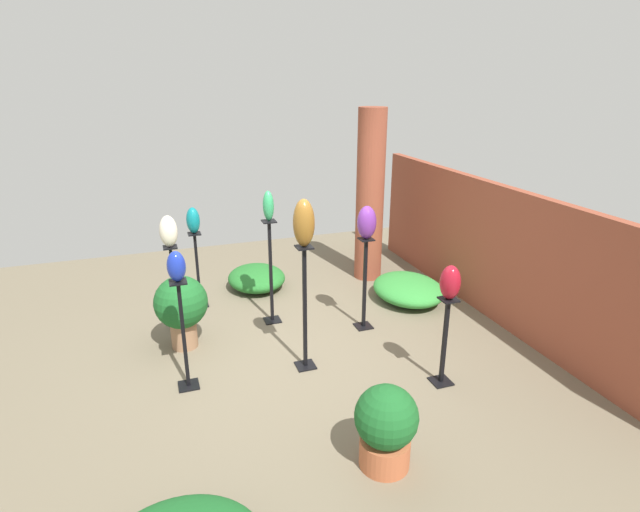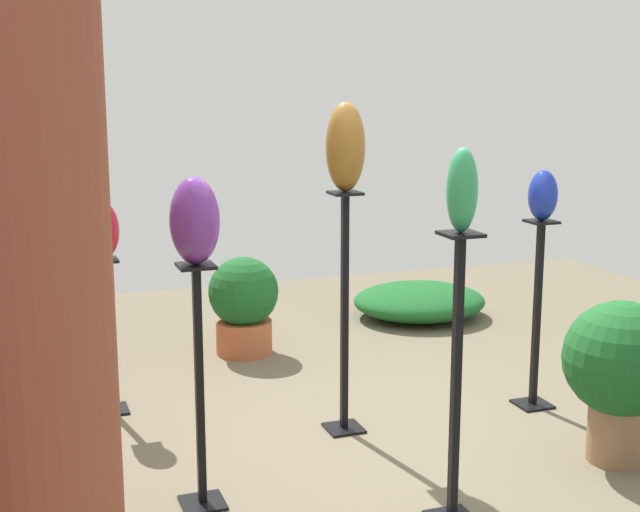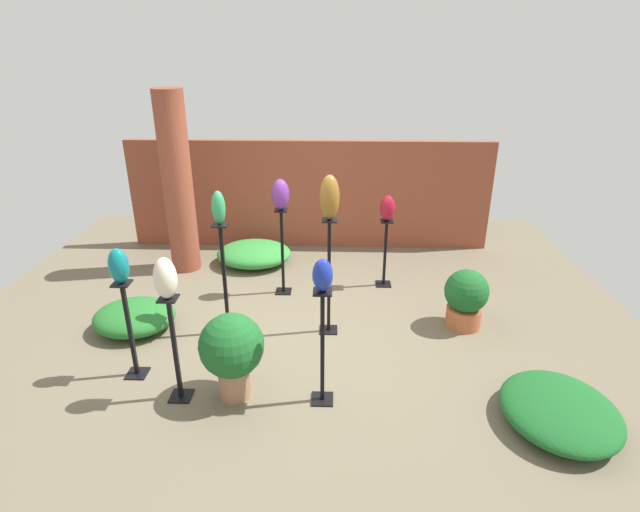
# 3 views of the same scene
# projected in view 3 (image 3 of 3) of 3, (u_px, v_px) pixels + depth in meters

# --- Properties ---
(ground_plane) EXTENTS (8.00, 8.00, 0.00)m
(ground_plane) POSITION_uv_depth(u_px,v_px,m) (297.00, 332.00, 5.68)
(ground_plane) COLOR #6B604C
(brick_wall_back) EXTENTS (5.60, 0.12, 1.68)m
(brick_wall_back) POSITION_uv_depth(u_px,v_px,m) (309.00, 195.00, 7.77)
(brick_wall_back) COLOR brown
(brick_wall_back) RESTS_ON ground
(brick_pillar) EXTENTS (0.41, 0.41, 2.50)m
(brick_pillar) POSITION_uv_depth(u_px,v_px,m) (178.00, 184.00, 6.80)
(brick_pillar) COLOR brown
(brick_pillar) RESTS_ON ground
(pedestal_bronze) EXTENTS (0.20, 0.20, 1.34)m
(pedestal_bronze) POSITION_uv_depth(u_px,v_px,m) (329.00, 282.00, 5.46)
(pedestal_bronze) COLOR black
(pedestal_bronze) RESTS_ON ground
(pedestal_cobalt) EXTENTS (0.20, 0.20, 1.13)m
(pedestal_cobalt) POSITION_uv_depth(u_px,v_px,m) (322.00, 353.00, 4.40)
(pedestal_cobalt) COLOR black
(pedestal_cobalt) RESTS_ON ground
(pedestal_ivory) EXTENTS (0.20, 0.20, 1.04)m
(pedestal_ivory) POSITION_uv_depth(u_px,v_px,m) (176.00, 354.00, 4.45)
(pedestal_ivory) COLOR black
(pedestal_ivory) RESTS_ON ground
(pedestal_teal) EXTENTS (0.20, 0.20, 1.01)m
(pedestal_teal) POSITION_uv_depth(u_px,v_px,m) (131.00, 334.00, 4.77)
(pedestal_teal) COLOR black
(pedestal_teal) RESTS_ON ground
(pedestal_violet) EXTENTS (0.20, 0.20, 1.14)m
(pedestal_violet) POSITION_uv_depth(u_px,v_px,m) (283.00, 256.00, 6.38)
(pedestal_violet) COLOR black
(pedestal_violet) RESTS_ON ground
(pedestal_jade) EXTENTS (0.20, 0.20, 1.30)m
(pedestal_jade) POSITION_uv_depth(u_px,v_px,m) (225.00, 285.00, 5.43)
(pedestal_jade) COLOR black
(pedestal_jade) RESTS_ON ground
(pedestal_ruby) EXTENTS (0.20, 0.20, 0.92)m
(pedestal_ruby) POSITION_uv_depth(u_px,v_px,m) (385.00, 257.00, 6.62)
(pedestal_ruby) COLOR black
(pedestal_ruby) RESTS_ON ground
(art_vase_bronze) EXTENTS (0.21, 0.21, 0.47)m
(art_vase_bronze) POSITION_uv_depth(u_px,v_px,m) (330.00, 197.00, 5.08)
(art_vase_bronze) COLOR brown
(art_vase_bronze) RESTS_ON pedestal_bronze
(art_vase_cobalt) EXTENTS (0.17, 0.17, 0.29)m
(art_vase_cobalt) POSITION_uv_depth(u_px,v_px,m) (323.00, 275.00, 4.10)
(art_vase_cobalt) COLOR #192D9E
(art_vase_cobalt) RESTS_ON pedestal_cobalt
(art_vase_ivory) EXTENTS (0.19, 0.20, 0.37)m
(art_vase_ivory) POSITION_uv_depth(u_px,v_px,m) (165.00, 278.00, 4.15)
(art_vase_ivory) COLOR beige
(art_vase_ivory) RESTS_ON pedestal_ivory
(art_vase_teal) EXTENTS (0.18, 0.17, 0.34)m
(art_vase_teal) POSITION_uv_depth(u_px,v_px,m) (119.00, 266.00, 4.49)
(art_vase_teal) COLOR #0F727A
(art_vase_teal) RESTS_ON pedestal_teal
(art_vase_violet) EXTENTS (0.22, 0.22, 0.38)m
(art_vase_violet) POSITION_uv_depth(u_px,v_px,m) (281.00, 195.00, 6.06)
(art_vase_violet) COLOR #6B2D8C
(art_vase_violet) RESTS_ON pedestal_violet
(art_vase_jade) EXTENTS (0.14, 0.13, 0.36)m
(art_vase_jade) POSITION_uv_depth(u_px,v_px,m) (219.00, 208.00, 5.08)
(art_vase_jade) COLOR #2D9356
(art_vase_jade) RESTS_ON pedestal_jade
(art_vase_ruby) EXTENTS (0.20, 0.19, 0.33)m
(art_vase_ruby) POSITION_uv_depth(u_px,v_px,m) (388.00, 208.00, 6.35)
(art_vase_ruby) COLOR maroon
(art_vase_ruby) RESTS_ON pedestal_ruby
(potted_plant_walkway_edge) EXTENTS (0.59, 0.59, 0.84)m
(potted_plant_walkway_edge) POSITION_uv_depth(u_px,v_px,m) (232.00, 350.00, 4.46)
(potted_plant_walkway_edge) COLOR #936B4C
(potted_plant_walkway_edge) RESTS_ON ground
(potted_plant_near_pillar) EXTENTS (0.50, 0.50, 0.70)m
(potted_plant_near_pillar) POSITION_uv_depth(u_px,v_px,m) (466.00, 297.00, 5.66)
(potted_plant_near_pillar) COLOR #B25B38
(potted_plant_near_pillar) RESTS_ON ground
(foliage_bed_east) EXTENTS (1.09, 0.92, 0.32)m
(foliage_bed_east) POSITION_uv_depth(u_px,v_px,m) (254.00, 254.00, 7.36)
(foliage_bed_east) COLOR #338C38
(foliage_bed_east) RESTS_ON ground
(foliage_bed_west) EXTENTS (0.92, 0.81, 0.31)m
(foliage_bed_west) POSITION_uv_depth(u_px,v_px,m) (134.00, 317.00, 5.68)
(foliage_bed_west) COLOR #236B28
(foliage_bed_west) RESTS_ON ground
(foliage_bed_center) EXTENTS (0.98, 1.09, 0.27)m
(foliage_bed_center) POSITION_uv_depth(u_px,v_px,m) (560.00, 411.00, 4.26)
(foliage_bed_center) COLOR #195923
(foliage_bed_center) RESTS_ON ground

